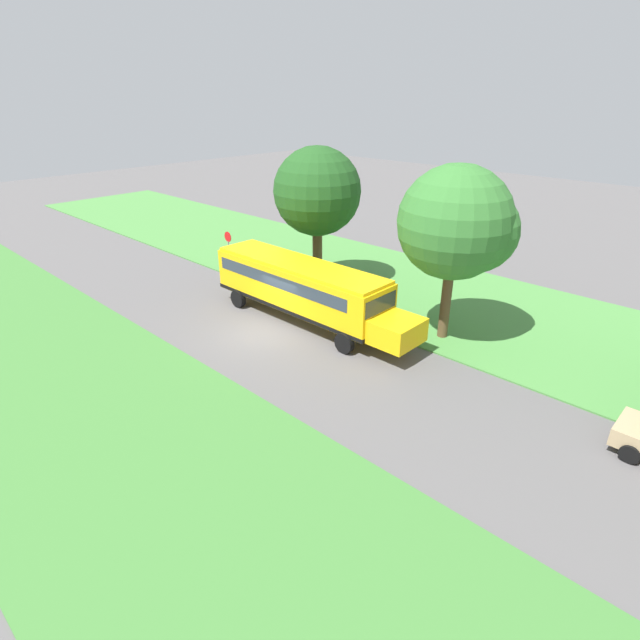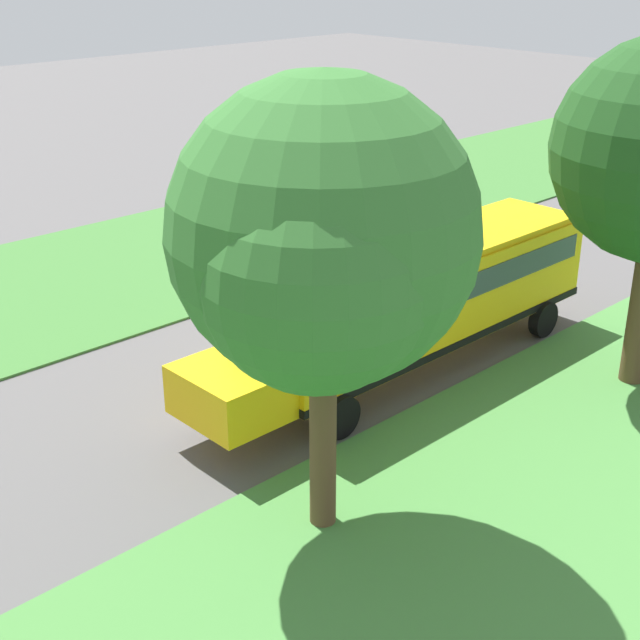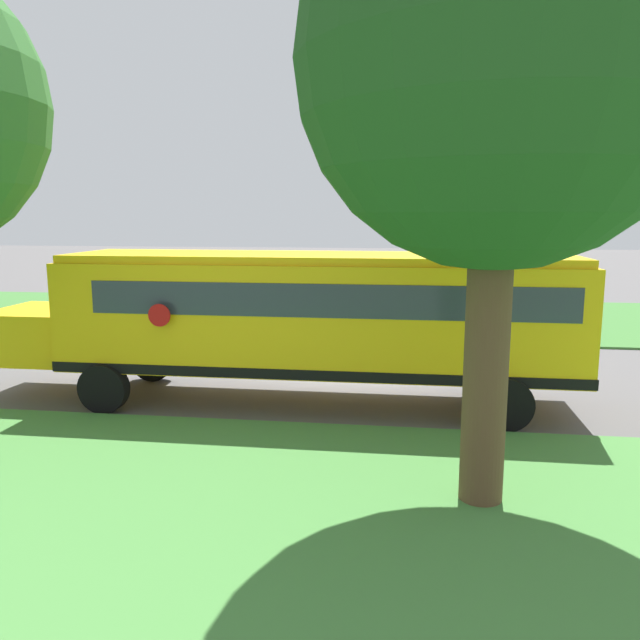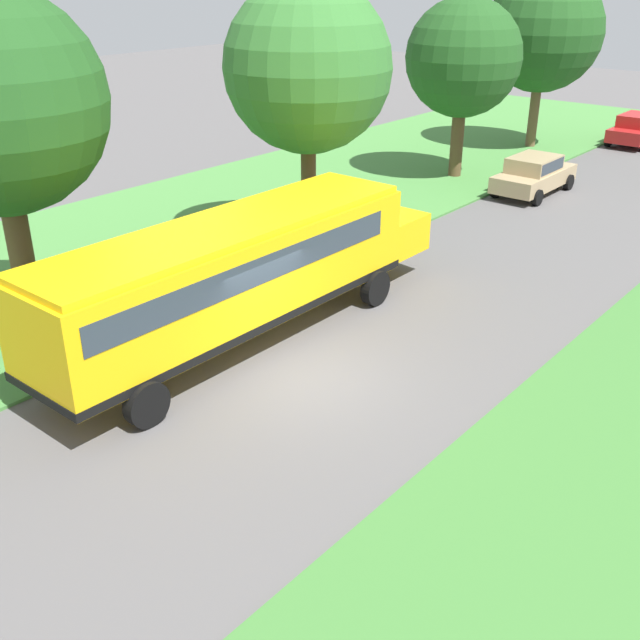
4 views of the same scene
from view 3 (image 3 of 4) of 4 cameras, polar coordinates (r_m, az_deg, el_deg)
ground_plane at (r=15.73m, az=1.59°, el=-4.96°), size 120.00×120.00×0.00m
grass_verge at (r=6.66m, az=-8.87°, el=-26.52°), size 12.00×80.00×0.08m
grass_far_side at (r=24.51m, az=3.86°, el=0.39°), size 10.00×80.00×0.07m
school_bus at (r=13.02m, az=-1.40°, el=0.63°), size 2.85×12.42×3.16m
oak_tree_beside_bus at (r=8.66m, az=15.04°, el=21.99°), size 5.13×5.13×8.36m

